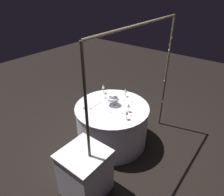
# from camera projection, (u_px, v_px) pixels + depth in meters

# --- Properties ---
(ground_plane) EXTENTS (12.00, 12.00, 0.00)m
(ground_plane) POSITION_uv_depth(u_px,v_px,m) (112.00, 140.00, 3.97)
(ground_plane) COLOR black
(decorative_arch) EXTENTS (2.19, 0.05, 2.23)m
(decorative_arch) POSITION_uv_depth(u_px,v_px,m) (137.00, 77.00, 2.99)
(decorative_arch) COLOR #473D2D
(decorative_arch) RESTS_ON ground
(main_table) EXTENTS (1.32, 1.32, 0.78)m
(main_table) POSITION_uv_depth(u_px,v_px,m) (112.00, 124.00, 3.77)
(main_table) COLOR white
(main_table) RESTS_ON ground
(side_table) EXTENTS (0.60, 0.60, 0.75)m
(side_table) POSITION_uv_depth(u_px,v_px,m) (85.00, 173.00, 2.83)
(side_table) COLOR white
(side_table) RESTS_ON ground
(tiered_cake) EXTENTS (0.22, 0.22, 0.21)m
(tiered_cake) POSITION_uv_depth(u_px,v_px,m) (113.00, 98.00, 3.57)
(tiered_cake) COLOR silver
(tiered_cake) RESTS_ON main_table
(wine_glass_0) EXTENTS (0.06, 0.06, 0.18)m
(wine_glass_0) POSITION_uv_depth(u_px,v_px,m) (103.00, 87.00, 3.97)
(wine_glass_0) COLOR silver
(wine_glass_0) RESTS_ON main_table
(wine_glass_1) EXTENTS (0.06, 0.06, 0.16)m
(wine_glass_1) POSITION_uv_depth(u_px,v_px,m) (127.00, 113.00, 3.19)
(wine_glass_1) COLOR silver
(wine_glass_1) RESTS_ON main_table
(wine_glass_2) EXTENTS (0.06, 0.06, 0.17)m
(wine_glass_2) POSITION_uv_depth(u_px,v_px,m) (128.00, 106.00, 3.38)
(wine_glass_2) COLOR silver
(wine_glass_2) RESTS_ON main_table
(wine_glass_3) EXTENTS (0.06, 0.06, 0.17)m
(wine_glass_3) POSITION_uv_depth(u_px,v_px,m) (126.00, 91.00, 3.84)
(wine_glass_3) COLOR silver
(wine_glass_3) RESTS_ON main_table
(wine_glass_4) EXTENTS (0.06, 0.06, 0.14)m
(wine_glass_4) POSITION_uv_depth(u_px,v_px,m) (105.00, 93.00, 3.80)
(wine_glass_4) COLOR silver
(wine_glass_4) RESTS_ON main_table
(cake_knife) EXTENTS (0.30, 0.03, 0.01)m
(cake_knife) POSITION_uv_depth(u_px,v_px,m) (97.00, 104.00, 3.64)
(cake_knife) COLOR silver
(cake_knife) RESTS_ON main_table
(rose_petal_0) EXTENTS (0.03, 0.02, 0.00)m
(rose_petal_0) POSITION_uv_depth(u_px,v_px,m) (111.00, 97.00, 3.87)
(rose_petal_0) COLOR #C61951
(rose_petal_0) RESTS_ON main_table
(rose_petal_1) EXTENTS (0.04, 0.04, 0.00)m
(rose_petal_1) POSITION_uv_depth(u_px,v_px,m) (132.00, 102.00, 3.72)
(rose_petal_1) COLOR #C61951
(rose_petal_1) RESTS_ON main_table
(rose_petal_2) EXTENTS (0.04, 0.04, 0.00)m
(rose_petal_2) POSITION_uv_depth(u_px,v_px,m) (91.00, 109.00, 3.51)
(rose_petal_2) COLOR #C61951
(rose_petal_2) RESTS_ON main_table
(rose_petal_3) EXTENTS (0.03, 0.03, 0.00)m
(rose_petal_3) POSITION_uv_depth(u_px,v_px,m) (117.00, 114.00, 3.37)
(rose_petal_3) COLOR #C61951
(rose_petal_3) RESTS_ON main_table
(rose_petal_4) EXTENTS (0.03, 0.04, 0.00)m
(rose_petal_4) POSITION_uv_depth(u_px,v_px,m) (86.00, 98.00, 3.85)
(rose_petal_4) COLOR #C61951
(rose_petal_4) RESTS_ON main_table
(rose_petal_5) EXTENTS (0.03, 0.03, 0.00)m
(rose_petal_5) POSITION_uv_depth(u_px,v_px,m) (111.00, 112.00, 3.42)
(rose_petal_5) COLOR #C61951
(rose_petal_5) RESTS_ON main_table
(rose_petal_6) EXTENTS (0.04, 0.03, 0.00)m
(rose_petal_6) POSITION_uv_depth(u_px,v_px,m) (123.00, 114.00, 3.39)
(rose_petal_6) COLOR #C61951
(rose_petal_6) RESTS_ON main_table
(rose_petal_7) EXTENTS (0.03, 0.03, 0.00)m
(rose_petal_7) POSITION_uv_depth(u_px,v_px,m) (131.00, 116.00, 3.33)
(rose_petal_7) COLOR #C61951
(rose_petal_7) RESTS_ON main_table
(rose_petal_8) EXTENTS (0.02, 0.03, 0.00)m
(rose_petal_8) POSITION_uv_depth(u_px,v_px,m) (115.00, 100.00, 3.76)
(rose_petal_8) COLOR #C61951
(rose_petal_8) RESTS_ON main_table
(rose_petal_9) EXTENTS (0.03, 0.03, 0.00)m
(rose_petal_9) POSITION_uv_depth(u_px,v_px,m) (142.00, 101.00, 3.74)
(rose_petal_9) COLOR #C61951
(rose_petal_9) RESTS_ON main_table
(rose_petal_10) EXTENTS (0.03, 0.03, 0.00)m
(rose_petal_10) POSITION_uv_depth(u_px,v_px,m) (109.00, 94.00, 4.00)
(rose_petal_10) COLOR #C61951
(rose_petal_10) RESTS_ON main_table
(rose_petal_11) EXTENTS (0.03, 0.03, 0.00)m
(rose_petal_11) POSITION_uv_depth(u_px,v_px,m) (139.00, 113.00, 3.41)
(rose_petal_11) COLOR #C61951
(rose_petal_11) RESTS_ON main_table
(rose_petal_12) EXTENTS (0.04, 0.04, 0.00)m
(rose_petal_12) POSITION_uv_depth(u_px,v_px,m) (125.00, 100.00, 3.78)
(rose_petal_12) COLOR #C61951
(rose_petal_12) RESTS_ON main_table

